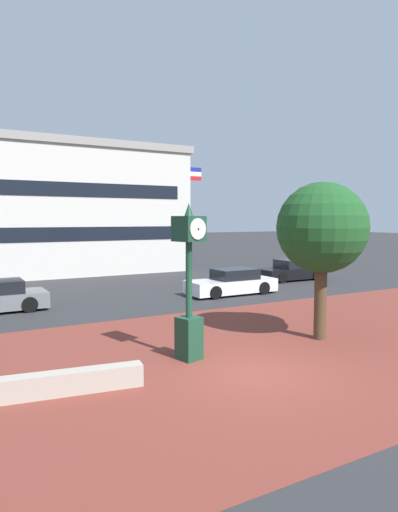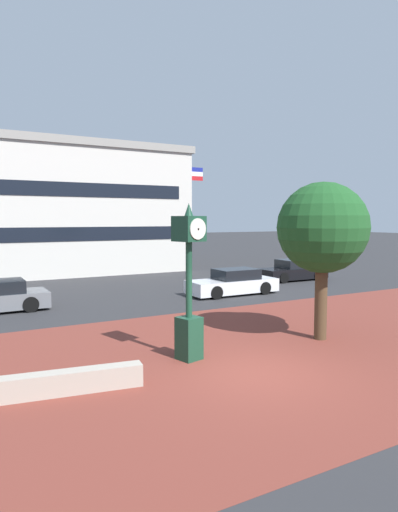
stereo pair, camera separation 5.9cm
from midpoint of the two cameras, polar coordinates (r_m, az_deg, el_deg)
ground_plane at (r=11.36m, az=7.03°, el=-14.69°), size 200.00×200.00×0.00m
plaza_brick_paving at (r=12.59m, az=2.73°, el=-12.69°), size 44.00×11.12×0.01m
planter_wall at (r=10.38m, az=-16.51°, el=-15.31°), size 3.22×0.84×0.50m
street_clock at (r=11.83m, az=-1.45°, el=-3.78°), size 0.82×0.85×4.20m
plaza_tree at (r=14.43m, az=15.60°, el=3.20°), size 3.04×2.83×4.93m
car_street_mid at (r=28.12m, az=11.72°, el=-1.88°), size 4.33×2.00×1.28m
car_street_distant at (r=22.39m, az=4.19°, el=-3.48°), size 4.59×1.86×1.28m
flagpole_primary at (r=31.46m, az=-7.10°, el=7.77°), size 1.86×0.14×9.02m
flagpole_secondary at (r=32.79m, az=-1.78°, el=6.31°), size 1.56×0.14×7.87m
civic_building at (r=36.46m, az=-21.98°, el=5.56°), size 21.52×15.58×8.98m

